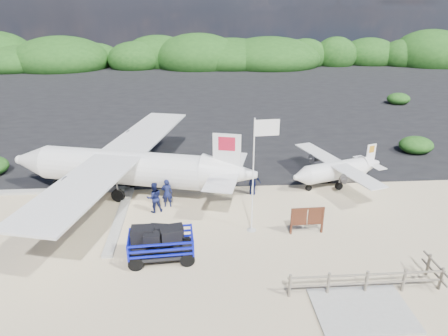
# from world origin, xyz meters

# --- Properties ---
(ground) EXTENTS (160.00, 160.00, 0.00)m
(ground) POSITION_xyz_m (0.00, 0.00, 0.00)
(ground) COLOR beige
(asphalt_apron) EXTENTS (90.00, 50.00, 0.04)m
(asphalt_apron) POSITION_xyz_m (0.00, 30.00, 0.00)
(asphalt_apron) COLOR #B2B2B2
(asphalt_apron) RESTS_ON ground
(lagoon) EXTENTS (9.00, 7.00, 0.40)m
(lagoon) POSITION_xyz_m (-9.00, 1.50, 0.00)
(lagoon) COLOR #B2B2B2
(lagoon) RESTS_ON ground
(walkway_pad) EXTENTS (3.50, 2.50, 0.10)m
(walkway_pad) POSITION_xyz_m (5.50, -6.00, 0.00)
(walkway_pad) COLOR #B2B2B2
(walkway_pad) RESTS_ON ground
(vegetation_band) EXTENTS (124.00, 8.00, 4.40)m
(vegetation_band) POSITION_xyz_m (0.00, 55.00, 0.00)
(vegetation_band) COLOR #B2B2B2
(vegetation_band) RESTS_ON ground
(fence) EXTENTS (6.40, 2.00, 1.10)m
(fence) POSITION_xyz_m (6.00, -5.00, 0.00)
(fence) COLOR #B2B2B2
(fence) RESTS_ON ground
(baggage_cart) EXTENTS (3.14, 1.93, 1.52)m
(baggage_cart) POSITION_xyz_m (-2.05, -2.24, 0.00)
(baggage_cart) COLOR #0D18CF
(baggage_cart) RESTS_ON ground
(flagpole) EXTENTS (1.18, 0.56, 5.76)m
(flagpole) POSITION_xyz_m (2.21, -0.08, 0.00)
(flagpole) COLOR white
(flagpole) RESTS_ON ground
(signboard) EXTENTS (1.75, 0.21, 1.44)m
(signboard) POSITION_xyz_m (4.84, -0.57, 0.00)
(signboard) COLOR #532817
(signboard) RESTS_ON ground
(crew_a) EXTENTS (0.60, 0.40, 1.65)m
(crew_a) POSITION_xyz_m (-2.09, 2.72, 0.83)
(crew_a) COLOR #121843
(crew_a) RESTS_ON ground
(crew_b) EXTENTS (0.99, 0.87, 1.71)m
(crew_b) POSITION_xyz_m (-2.74, 2.17, 0.86)
(crew_b) COLOR #121843
(crew_b) RESTS_ON ground
(crew_c) EXTENTS (1.00, 0.61, 1.59)m
(crew_c) POSITION_xyz_m (2.81, 3.86, 0.79)
(crew_c) COLOR #121843
(crew_c) RESTS_ON ground
(aircraft_large) EXTENTS (21.24, 21.24, 5.22)m
(aircraft_large) POSITION_xyz_m (14.68, 20.46, 0.00)
(aircraft_large) COLOR #B2B2B2
(aircraft_large) RESTS_ON ground
(aircraft_small) EXTENTS (7.97, 7.97, 2.30)m
(aircraft_small) POSITION_xyz_m (-11.56, 28.90, 0.00)
(aircraft_small) COLOR #B2B2B2
(aircraft_small) RESTS_ON ground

